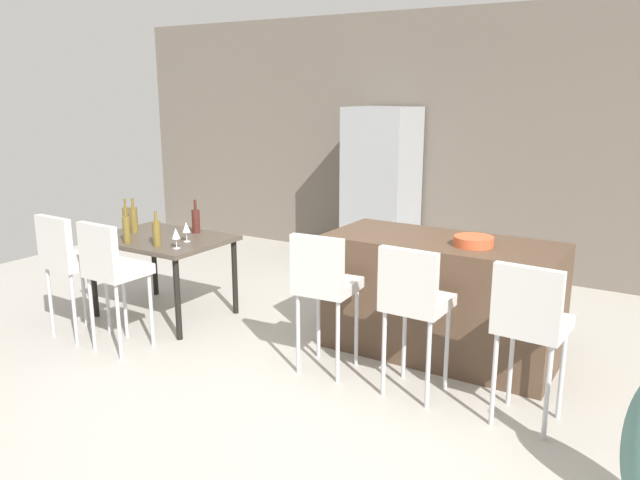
{
  "coord_description": "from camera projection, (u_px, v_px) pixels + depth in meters",
  "views": [
    {
      "loc": [
        2.0,
        -3.72,
        2.03
      ],
      "look_at": [
        -0.55,
        0.42,
        0.85
      ],
      "focal_mm": 34.92,
      "sensor_mm": 36.0,
      "label": 1
    }
  ],
  "objects": [
    {
      "name": "dining_chair_far",
      "position": [
        111.0,
        266.0,
        4.81
      ],
      "size": [
        0.41,
        0.41,
        1.05
      ],
      "color": "beige",
      "rests_on": "ground_plane"
    },
    {
      "name": "wine_bottle_left",
      "position": [
        157.0,
        233.0,
        5.24
      ],
      "size": [
        0.07,
        0.07,
        0.3
      ],
      "color": "brown",
      "rests_on": "dining_table"
    },
    {
      "name": "bar_chair_left",
      "position": [
        324.0,
        281.0,
        4.43
      ],
      "size": [
        0.43,
        0.43,
        1.05
      ],
      "color": "beige",
      "rests_on": "ground_plane"
    },
    {
      "name": "ground_plane",
      "position": [
        354.0,
        373.0,
        4.57
      ],
      "size": [
        10.0,
        10.0,
        0.0
      ],
      "primitive_type": "plane",
      "color": "#ADA89E"
    },
    {
      "name": "back_wall",
      "position": [
        492.0,
        144.0,
        6.81
      ],
      "size": [
        10.0,
        0.12,
        2.9
      ],
      "primitive_type": "cube",
      "color": "#665B51",
      "rests_on": "ground_plane"
    },
    {
      "name": "fruit_bowl",
      "position": [
        474.0,
        241.0,
        4.52
      ],
      "size": [
        0.29,
        0.29,
        0.07
      ],
      "primitive_type": "cylinder",
      "color": "#C6512D",
      "rests_on": "kitchen_island"
    },
    {
      "name": "dining_table",
      "position": [
        163.0,
        245.0,
        5.6
      ],
      "size": [
        1.16,
        0.86,
        0.74
      ],
      "color": "#4C4238",
      "rests_on": "ground_plane"
    },
    {
      "name": "wine_glass_far",
      "position": [
        176.0,
        234.0,
        5.15
      ],
      "size": [
        0.07,
        0.07,
        0.17
      ],
      "color": "silver",
      "rests_on": "dining_table"
    },
    {
      "name": "wine_bottle_right",
      "position": [
        134.0,
        219.0,
        5.74
      ],
      "size": [
        0.07,
        0.07,
        0.32
      ],
      "color": "brown",
      "rests_on": "dining_table"
    },
    {
      "name": "wine_glass_end",
      "position": [
        186.0,
        228.0,
        5.38
      ],
      "size": [
        0.07,
        0.07,
        0.17
      ],
      "color": "silver",
      "rests_on": "dining_table"
    },
    {
      "name": "wine_bottle_near",
      "position": [
        196.0,
        221.0,
        5.72
      ],
      "size": [
        0.07,
        0.07,
        0.31
      ],
      "color": "#471E19",
      "rests_on": "dining_table"
    },
    {
      "name": "wine_bottle_middle",
      "position": [
        127.0,
        230.0,
        5.33
      ],
      "size": [
        0.06,
        0.06,
        0.29
      ],
      "color": "brown",
      "rests_on": "dining_table"
    },
    {
      "name": "bar_chair_middle",
      "position": [
        414.0,
        298.0,
        4.08
      ],
      "size": [
        0.41,
        0.41,
        1.05
      ],
      "color": "beige",
      "rests_on": "ground_plane"
    },
    {
      "name": "refrigerator",
      "position": [
        381.0,
        188.0,
        7.14
      ],
      "size": [
        0.72,
        0.68,
        1.84
      ],
      "primitive_type": "cube",
      "color": "#939699",
      "rests_on": "ground_plane"
    },
    {
      "name": "bar_chair_right",
      "position": [
        530.0,
        320.0,
        3.7
      ],
      "size": [
        0.42,
        0.42,
        1.05
      ],
      "color": "beige",
      "rests_on": "ground_plane"
    },
    {
      "name": "wine_bottle_corner",
      "position": [
        126.0,
        218.0,
        5.83
      ],
      "size": [
        0.06,
        0.06,
        0.3
      ],
      "color": "brown",
      "rests_on": "dining_table"
    },
    {
      "name": "kitchen_island",
      "position": [
        440.0,
        297.0,
        4.82
      ],
      "size": [
        1.77,
        0.78,
        0.92
      ],
      "primitive_type": "cube",
      "color": "#4C3828",
      "rests_on": "ground_plane"
    },
    {
      "name": "dining_chair_near",
      "position": [
        68.0,
        257.0,
        5.08
      ],
      "size": [
        0.42,
        0.42,
        1.05
      ],
      "color": "beige",
      "rests_on": "ground_plane"
    }
  ]
}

